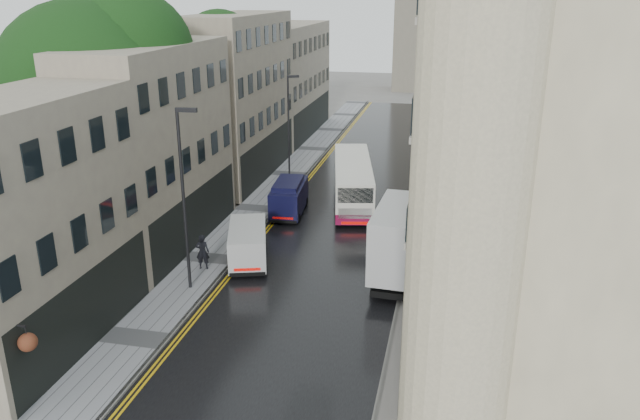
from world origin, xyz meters
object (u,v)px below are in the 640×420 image
at_px(lamp_post_near, 184,202).
at_px(lamp_post_far, 289,129).
at_px(cream_bus, 337,195).
at_px(tree_far, 194,98).
at_px(pedestrian, 203,252).
at_px(tree_near, 91,124).
at_px(white_lorry, 375,251).
at_px(navy_van, 271,203).
at_px(white_van, 230,257).

bearing_deg(lamp_post_near, lamp_post_far, 86.01).
bearing_deg(cream_bus, tree_far, 142.99).
distance_m(pedestrian, lamp_post_far, 16.66).
relative_size(tree_near, white_lorry, 1.86).
bearing_deg(navy_van, lamp_post_far, 92.59).
distance_m(white_van, lamp_post_near, 4.18).
bearing_deg(navy_van, pedestrian, -105.13).
xyz_separation_m(navy_van, pedestrian, (-1.39, -7.71, -0.13)).
relative_size(white_lorry, pedestrian, 3.97).
bearing_deg(white_lorry, cream_bus, 114.12).
bearing_deg(tree_near, white_lorry, -8.06).
distance_m(tree_far, cream_bus, 13.89).
bearing_deg(lamp_post_far, tree_near, -139.44).
relative_size(pedestrian, lamp_post_far, 0.24).
distance_m(navy_van, lamp_post_far, 9.20).
relative_size(tree_far, white_van, 2.81).
distance_m(tree_far, lamp_post_far, 7.22).
relative_size(tree_near, pedestrian, 7.38).
height_order(pedestrian, lamp_post_far, lamp_post_far).
distance_m(cream_bus, pedestrian, 10.80).
bearing_deg(tree_far, white_lorry, -44.70).
relative_size(cream_bus, pedestrian, 5.53).
relative_size(cream_bus, lamp_post_far, 1.34).
bearing_deg(lamp_post_far, lamp_post_near, -113.29).
distance_m(tree_near, white_van, 10.51).
distance_m(tree_near, lamp_post_far, 16.18).
xyz_separation_m(cream_bus, lamp_post_far, (-4.98, 6.95, 2.56)).
xyz_separation_m(tree_near, lamp_post_near, (7.00, -4.28, -2.47)).
bearing_deg(lamp_post_far, pedestrian, -113.96).
bearing_deg(lamp_post_near, cream_bus, 62.71).
bearing_deg(white_lorry, lamp_post_near, -163.52).
xyz_separation_m(pedestrian, lamp_post_near, (0.19, -2.14, 3.42)).
bearing_deg(white_van, cream_bus, 51.89).
xyz_separation_m(pedestrian, lamp_post_far, (0.24, 16.40, 2.94)).
xyz_separation_m(white_lorry, pedestrian, (-8.87, 0.08, -0.92)).
relative_size(white_van, pedestrian, 2.36).
bearing_deg(pedestrian, white_lorry, 168.31).
relative_size(navy_van, pedestrian, 2.45).
xyz_separation_m(white_van, pedestrian, (-1.55, 0.21, 0.04)).
height_order(pedestrian, lamp_post_near, lamp_post_near).
distance_m(white_van, navy_van, 7.93).
relative_size(tree_near, tree_far, 1.11).
xyz_separation_m(cream_bus, pedestrian, (-5.22, -9.45, -0.38)).
distance_m(white_lorry, navy_van, 10.83).
relative_size(tree_far, navy_van, 2.71).
bearing_deg(pedestrian, navy_van, -111.34).
bearing_deg(pedestrian, tree_near, -28.57).
bearing_deg(navy_van, white_van, -93.76).
bearing_deg(white_van, tree_near, 146.96).
height_order(tree_far, lamp_post_far, tree_far).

